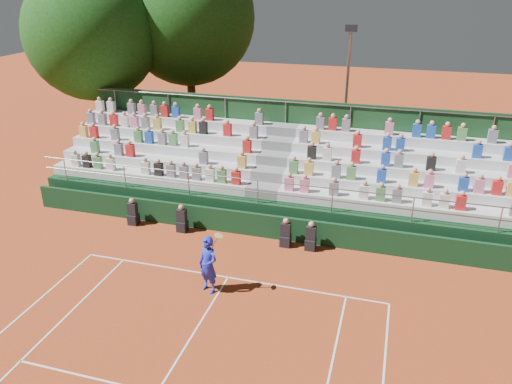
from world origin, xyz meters
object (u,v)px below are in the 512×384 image
(tennis_player, at_px, (208,265))
(floodlight_mast, at_px, (347,84))
(tree_west, at_px, (92,34))
(tree_east, at_px, (188,18))

(tennis_player, bearing_deg, floodlight_mast, 79.39)
(tennis_player, distance_m, floodlight_mast, 14.64)
(tree_west, height_order, floodlight_mast, tree_west)
(tennis_player, height_order, tree_west, tree_west)
(tennis_player, xyz_separation_m, floodlight_mast, (2.63, 14.01, 3.35))
(tree_east, xyz_separation_m, floodlight_mast, (9.56, -1.20, -3.08))
(tree_east, bearing_deg, floodlight_mast, -7.13)
(tree_west, bearing_deg, floodlight_mast, 10.40)
(tennis_player, height_order, floodlight_mast, floodlight_mast)
(tree_west, distance_m, tree_east, 5.52)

